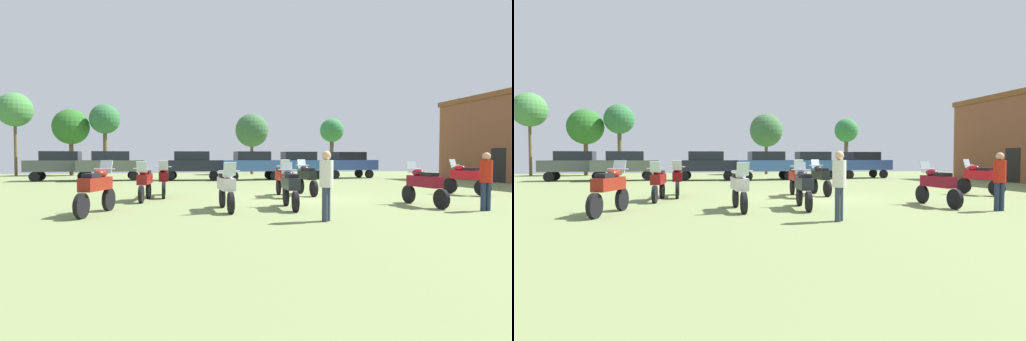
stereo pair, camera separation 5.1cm
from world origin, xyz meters
The scene contains 23 objects.
ground_plane centered at (0.00, 0.00, 0.01)m, with size 44.00×52.00×0.02m.
motorcycle_2 centered at (-5.92, -0.28, 0.73)m, with size 0.62×2.18×1.45m.
motorcycle_3 centered at (-5.31, 1.12, 0.75)m, with size 0.62×2.24×1.48m.
motorcycle_4 centered at (-3.28, -3.41, 0.73)m, with size 0.62×2.13×1.45m.
motorcycle_5 centered at (3.19, -3.48, 0.74)m, with size 0.62×2.27×1.46m.
motorcycle_6 centered at (-1.28, -3.33, 0.73)m, with size 0.62×2.14×1.44m.
motorcycle_7 centered at (0.59, 0.80, 0.75)m, with size 0.62×2.16×1.50m.
motorcycle_8 centered at (-0.60, 0.33, 0.76)m, with size 0.62×2.25×1.50m.
motorcycle_10 centered at (-6.92, -3.54, 0.76)m, with size 0.79×2.19×1.51m.
motorcycle_11 centered at (7.28, -0.31, 0.76)m, with size 0.84×2.09×1.51m.
car_1 centered at (-3.88, 12.57, 1.19)m, with size 4.43×2.12×2.00m.
car_2 centered at (-9.40, 12.98, 1.19)m, with size 4.56×2.59×2.00m.
car_3 centered at (-12.65, 13.44, 1.19)m, with size 4.41×2.09×2.00m.
car_4 centered at (3.89, 12.88, 1.19)m, with size 4.31×1.83×2.00m.
car_5 centered at (0.26, 12.15, 1.19)m, with size 4.41×2.09×2.00m.
car_6 centered at (7.89, 13.16, 1.19)m, with size 4.50×2.34×2.00m.
person_1 centered at (-1.06, -5.84, 1.04)m, with size 0.48×0.48×1.75m.
person_2 centered at (4.28, -4.91, 1.03)m, with size 0.34×0.34×1.73m.
tree_1 centered at (9.83, 21.30, 4.15)m, with size 2.31×2.31×5.39m.
tree_2 centered at (-14.32, 22.32, 4.30)m, with size 3.13×3.13×5.88m.
tree_3 centered at (1.89, 21.46, 4.14)m, with size 3.14×3.14×5.72m.
tree_4 centered at (-18.72, 21.96, 5.67)m, with size 2.91×2.91×7.14m.
tree_5 centered at (-11.35, 21.78, 4.95)m, with size 2.63×2.63×6.32m.
Camera 1 is at (-4.56, -15.02, 1.61)m, focal length 27.45 mm.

